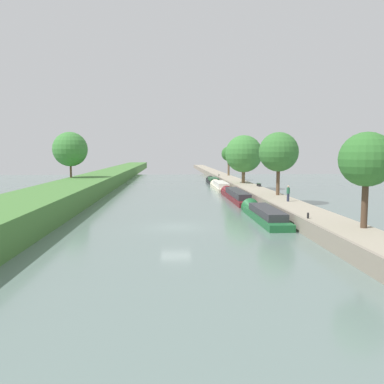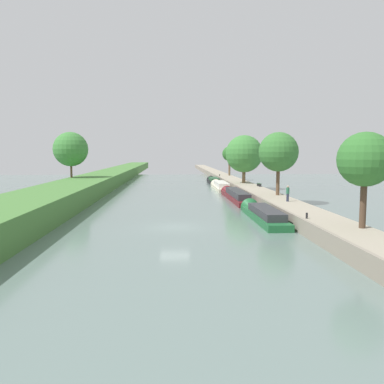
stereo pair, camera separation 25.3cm
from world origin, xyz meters
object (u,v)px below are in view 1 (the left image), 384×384
narrowboat_maroon (235,195)px  person_walking (288,193)px  park_bench (259,184)px  mooring_bollard_far (219,175)px  narrowboat_green (263,214)px  narrowboat_cream (220,186)px  mooring_bollard_near (308,216)px  narrowboat_black (213,181)px

narrowboat_maroon → person_walking: person_walking is taller
person_walking → park_bench: bearing=86.5°
person_walking → mooring_bollard_far: 43.95m
narrowboat_green → person_walking: size_ratio=7.49×
narrowboat_cream → mooring_bollard_near: size_ratio=29.13×
narrowboat_green → park_bench: (4.63, 21.82, 1.03)m
narrowboat_maroon → narrowboat_cream: narrowboat_maroon is taller
narrowboat_maroon → narrowboat_black: size_ratio=1.54×
narrowboat_cream → person_walking: 26.99m
narrowboat_maroon → narrowboat_cream: (-0.19, 15.02, -0.02)m
mooring_bollard_near → park_bench: bearing=84.5°
narrowboat_cream → park_bench: 9.89m
person_walking → mooring_bollard_near: size_ratio=3.69×
narrowboat_black → narrowboat_cream: bearing=-90.9°
narrowboat_green → narrowboat_black: bearing=90.0°
narrowboat_maroon → narrowboat_cream: size_ratio=1.25×
narrowboat_maroon → narrowboat_black: 27.68m
narrowboat_black → person_walking: 39.54m
narrowboat_black → mooring_bollard_far: size_ratio=23.65×
narrowboat_green → narrowboat_cream: narrowboat_cream is taller
narrowboat_cream → mooring_bollard_near: mooring_bollard_near is taller
narrowboat_cream → narrowboat_green: bearing=-89.7°
person_walking → mooring_bollard_far: person_walking is taller
mooring_bollard_near → park_bench: size_ratio=0.30×
narrowboat_green → mooring_bollard_far: bearing=87.8°
narrowboat_cream → park_bench: bearing=-60.7°
narrowboat_cream → mooring_bollard_near: 37.25m
mooring_bollard_near → person_walking: bearing=81.0°
narrowboat_maroon → narrowboat_black: (0.00, 27.68, -0.05)m
narrowboat_cream → mooring_bollard_far: (2.05, 17.22, 0.87)m
narrowboat_green → mooring_bollard_far: mooring_bollard_far is taller
mooring_bollard_near → mooring_bollard_far: size_ratio=1.00×
mooring_bollard_near → park_bench: (2.77, 28.61, 0.12)m
mooring_bollard_far → park_bench: 25.95m
narrowboat_green → narrowboat_maroon: 15.38m
narrowboat_cream → park_bench: (4.81, -8.58, 0.99)m
person_walking → narrowboat_cream: bearing=97.9°
person_walking → mooring_bollard_far: size_ratio=3.69×
narrowboat_cream → park_bench: park_bench is taller
narrowboat_maroon → mooring_bollard_near: bearing=-85.2°
park_bench → mooring_bollard_near: bearing=-95.5°
narrowboat_maroon → narrowboat_black: narrowboat_maroon is taller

